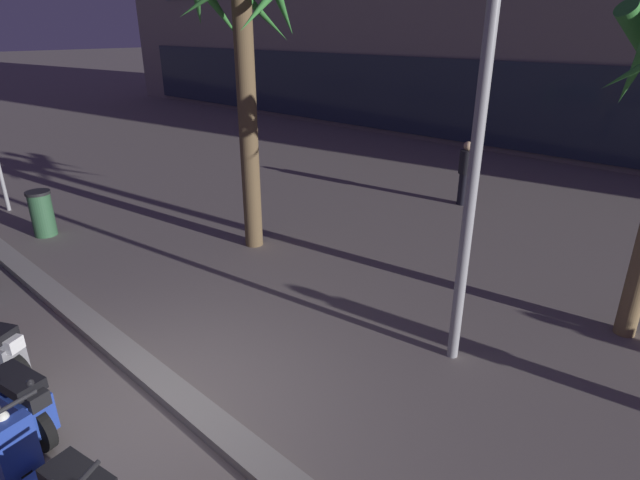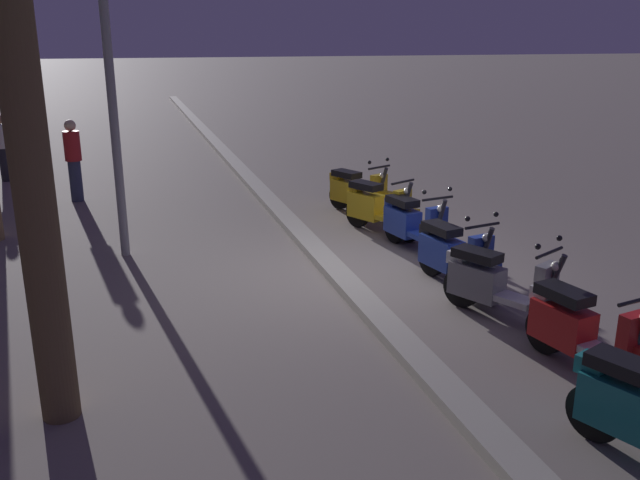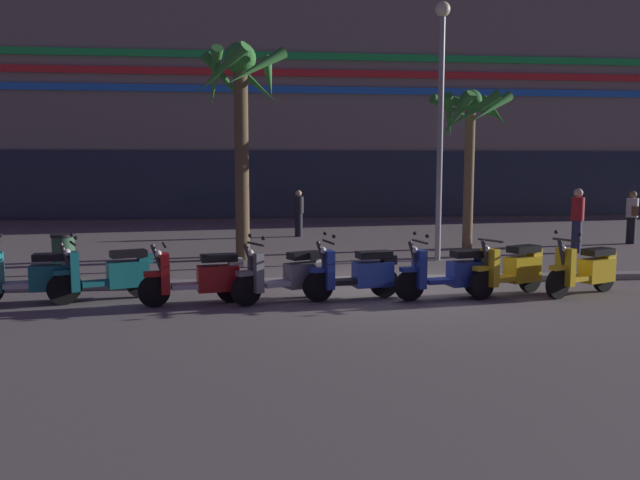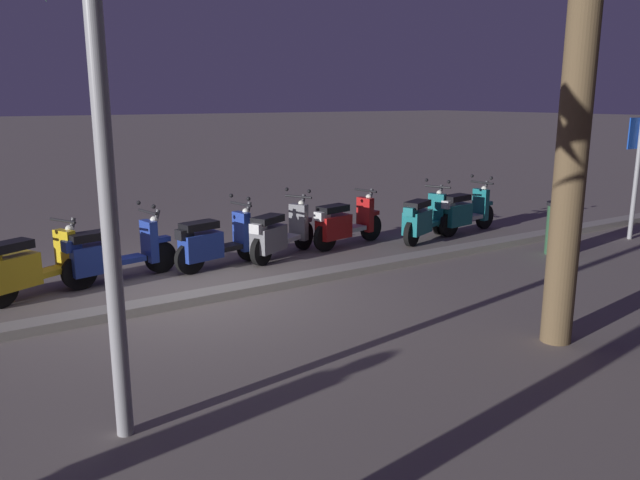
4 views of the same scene
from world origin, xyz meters
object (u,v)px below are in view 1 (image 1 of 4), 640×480
Objects in this scene: pedestrian_window_shopping at (465,172)px; street_lamp at (488,48)px; palm_tree_far_corner at (242,32)px; litter_bin at (42,213)px; scooter_blue_mid_centre at (8,396)px.

street_lamp is (3.03, -5.76, 3.01)m from pedestrian_window_shopping.
litter_bin is (-3.56, -2.63, -3.45)m from palm_tree_far_corner.
palm_tree_far_corner is at bearing 172.47° from street_lamp.
litter_bin is (-5.63, 2.43, 0.03)m from scooter_blue_mid_centre.
street_lamp is (2.74, 4.43, 3.37)m from scooter_blue_mid_centre.
pedestrian_window_shopping is (-0.29, 10.19, 0.36)m from scooter_blue_mid_centre.
palm_tree_far_corner reaches higher than litter_bin.
scooter_blue_mid_centre is 0.28× the size of street_lamp.
street_lamp reaches higher than scooter_blue_mid_centre.
palm_tree_far_corner is 0.85× the size of street_lamp.
pedestrian_window_shopping is at bearing 91.64° from scooter_blue_mid_centre.
pedestrian_window_shopping is (1.78, 5.13, -3.13)m from palm_tree_far_corner.
scooter_blue_mid_centre is at bearing -121.71° from street_lamp.
litter_bin is at bearing 156.62° from scooter_blue_mid_centre.
palm_tree_far_corner is at bearing 36.48° from litter_bin.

